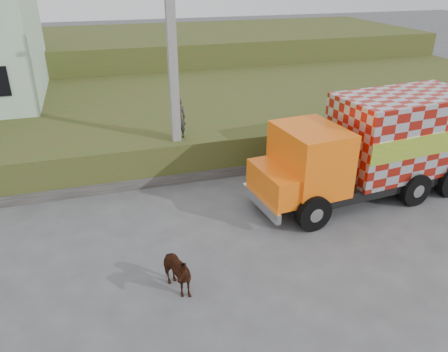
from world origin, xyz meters
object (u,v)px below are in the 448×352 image
object	(u,v)px
utility_pole	(173,70)
cargo_truck	(376,146)
cow	(174,272)
pedestrian	(178,118)

from	to	relation	value
utility_pole	cargo_truck	bearing A→B (deg)	-28.14
cargo_truck	utility_pole	bearing A→B (deg)	145.99
utility_pole	cow	distance (m)	7.40
utility_pole	pedestrian	world-z (taller)	utility_pole
utility_pole	cargo_truck	distance (m)	7.37
utility_pole	pedestrian	distance (m)	1.84
cow	cargo_truck	bearing A→B (deg)	-0.44
cow	pedestrian	size ratio (longest dim) A/B	0.88
cargo_truck	cow	xyz separation A→B (m)	(-7.57, -3.06, -1.22)
cargo_truck	pedestrian	bearing A→B (deg)	143.75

